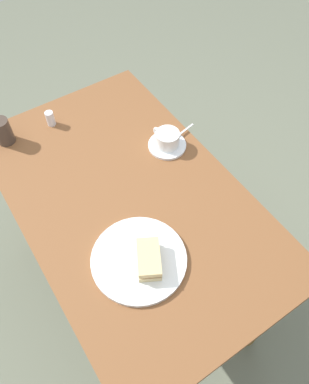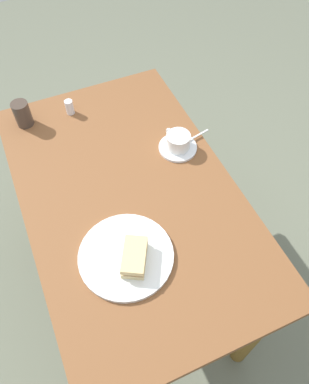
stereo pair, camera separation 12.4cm
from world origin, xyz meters
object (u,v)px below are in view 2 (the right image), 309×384
Objects in this scene: sandwich_front at (134,257)px; salt_shaker at (70,107)px; coffee_cup at (178,141)px; sandwich_plate at (126,256)px; spoon at (194,137)px; drinking_glass at (22,114)px; dining_table at (131,214)px; coffee_saucer at (178,148)px.

salt_shaker is (0.71, -0.01, -0.01)m from sandwich_front.
coffee_cup is 0.46m from salt_shaker.
coffee_cup is (0.33, -0.33, 0.03)m from sandwich_plate.
sandwich_front is 2.28× the size of salt_shaker.
spoon is 0.66m from drinking_glass.
sandwich_front is at bearing -149.41° from sandwich_plate.
spoon is (0.13, -0.32, 0.15)m from dining_table.
coffee_cup is at bearing 100.91° from spoon.
coffee_saucer is 1.25× the size of coffee_cup.
salt_shaker is (0.34, 0.31, 0.02)m from coffee_saucer.
dining_table is 0.37m from spoon.
drinking_glass reaches higher than spoon.
sandwich_front is 1.38× the size of spoon.
salt_shaker is (0.33, 0.39, 0.02)m from spoon.
sandwich_plate is 2.13× the size of sandwich_front.
salt_shaker is (0.46, 0.07, 0.17)m from dining_table.
sandwich_front is 0.74m from drinking_glass.
drinking_glass is at bearing 59.00° from spoon.
coffee_saucer is at bearing -45.04° from sandwich_plate.
coffee_saucer is (0.36, -0.32, -0.03)m from sandwich_front.
coffee_cup is 1.13× the size of drinking_glass.
coffee_saucer is 0.46m from salt_shaker.
spoon is at bearing -121.00° from drinking_glass.
dining_table is 19.54× the size of salt_shaker.
drinking_glass is at bearing 53.87° from coffee_saucer.
dining_table is 0.30m from coffee_saucer.
coffee_cup is (0.12, -0.24, 0.18)m from dining_table.
sandwich_plate is 0.05m from sandwich_front.
dining_table is at bearing -171.24° from salt_shaker.
spoon is at bearing -46.09° from sandwich_front.
coffee_cup is 1.90× the size of salt_shaker.
sandwich_plate is at bearing 156.51° from dining_table.
sandwich_plate is 0.47m from coffee_saucer.
coffee_cup reaches higher than coffee_saucer.
dining_table is 10.27× the size of coffee_cup.
spoon is (0.02, -0.08, 0.01)m from coffee_saucer.
sandwich_plate is 2.93× the size of spoon.
coffee_saucer is 0.60m from drinking_glass.
salt_shaker is (0.68, -0.02, 0.02)m from sandwich_plate.
salt_shaker is at bearing 41.95° from coffee_saucer.
coffee_saucer is at bearing 102.03° from spoon.
drinking_glass reaches higher than dining_table.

